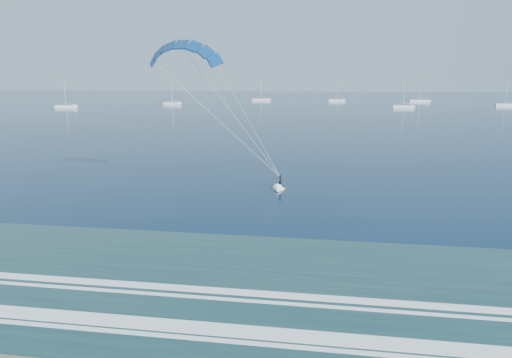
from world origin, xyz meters
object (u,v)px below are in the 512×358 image
at_px(sailboat_0, 66,106).
at_px(sailboat_2, 261,100).
at_px(sailboat_3, 403,107).
at_px(kitesurfer_rig, 234,116).
at_px(sailboat_1, 172,103).
at_px(sailboat_5, 505,105).
at_px(sailboat_4, 420,101).
at_px(sailboat_7, 337,100).

bearing_deg(sailboat_0, sailboat_2, 46.70).
relative_size(sailboat_2, sailboat_3, 1.12).
bearing_deg(kitesurfer_rig, sailboat_1, 111.06).
distance_m(sailboat_2, sailboat_5, 120.39).
distance_m(kitesurfer_rig, sailboat_3, 159.85).
height_order(sailboat_4, sailboat_5, sailboat_4).
bearing_deg(sailboat_4, sailboat_5, -49.57).
xyz_separation_m(sailboat_1, sailboat_3, (104.49, -11.40, 0.00)).
bearing_deg(sailboat_5, sailboat_0, -167.74).
xyz_separation_m(kitesurfer_rig, sailboat_3, (40.65, 154.41, -7.57)).
height_order(sailboat_1, sailboat_2, sailboat_2).
height_order(sailboat_1, sailboat_4, sailboat_4).
relative_size(sailboat_3, sailboat_7, 1.13).
height_order(sailboat_0, sailboat_1, sailboat_0).
bearing_deg(sailboat_2, kitesurfer_rig, -82.54).
bearing_deg(sailboat_3, sailboat_7, 115.58).
relative_size(sailboat_1, sailboat_4, 0.80).
height_order(sailboat_0, sailboat_2, sailboat_2).
distance_m(kitesurfer_rig, sailboat_7, 210.33).
xyz_separation_m(kitesurfer_rig, sailboat_2, (-27.55, 210.24, -7.56)).
bearing_deg(sailboat_4, sailboat_3, -106.93).
bearing_deg(sailboat_0, sailboat_5, 12.26).
relative_size(kitesurfer_rig, sailboat_1, 1.48).
height_order(kitesurfer_rig, sailboat_0, kitesurfer_rig).
distance_m(sailboat_0, sailboat_2, 104.73).
bearing_deg(sailboat_2, sailboat_0, -133.30).
distance_m(sailboat_4, sailboat_7, 43.32).
distance_m(sailboat_0, sailboat_1, 47.68).
distance_m(kitesurfer_rig, sailboat_4, 217.64).
xyz_separation_m(kitesurfer_rig, sailboat_7, (14.17, 209.72, -7.59)).
xyz_separation_m(sailboat_2, sailboat_7, (41.72, -0.52, -0.03)).
xyz_separation_m(sailboat_3, sailboat_4, (16.85, 55.37, 0.01)).
relative_size(sailboat_2, sailboat_5, 1.16).
bearing_deg(sailboat_1, sailboat_4, 19.92).
bearing_deg(sailboat_4, kitesurfer_rig, -105.33).
relative_size(sailboat_1, sailboat_5, 0.99).
height_order(kitesurfer_rig, sailboat_5, kitesurfer_rig).
relative_size(sailboat_3, sailboat_5, 1.03).
height_order(kitesurfer_rig, sailboat_7, kitesurfer_rig).
distance_m(sailboat_2, sailboat_4, 85.05).
bearing_deg(sailboat_1, sailboat_0, -138.17).
height_order(sailboat_3, sailboat_5, sailboat_3).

